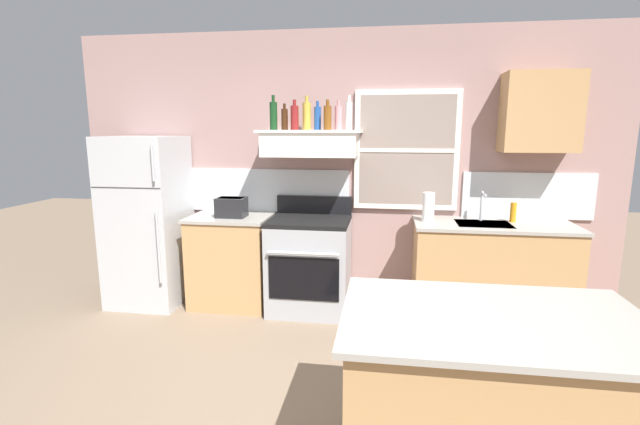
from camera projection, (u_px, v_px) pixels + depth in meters
name	position (u px, v px, depth m)	size (l,w,h in m)	color
back_wall	(343.00, 169.00, 4.49)	(5.40, 0.11, 2.70)	gray
refrigerator	(148.00, 221.00, 4.49)	(0.70, 0.72, 1.69)	#B7BABC
counter_left_of_stove	(232.00, 260.00, 4.50)	(0.79, 0.63, 0.91)	tan
toaster	(231.00, 207.00, 4.34)	(0.30, 0.20, 0.19)	black
stove_range	(310.00, 264.00, 4.35)	(0.76, 0.69, 1.09)	#9EA0A5
range_hood_shelf	(311.00, 143.00, 4.23)	(0.96, 0.52, 0.24)	white
bottle_dark_green_wine	(274.00, 115.00, 4.19)	(0.07, 0.07, 0.32)	#143819
bottle_brown_stout	(285.00, 119.00, 4.22)	(0.06, 0.06, 0.24)	#381E0F
bottle_red_label_wine	(295.00, 117.00, 4.15)	(0.07, 0.07, 0.28)	maroon
bottle_champagne_gold_foil	(307.00, 116.00, 4.24)	(0.08, 0.08, 0.32)	#B29333
bottle_blue_liqueur	(318.00, 118.00, 4.23)	(0.07, 0.07, 0.27)	#1E478C
bottle_amber_wine	(328.00, 117.00, 4.12)	(0.07, 0.07, 0.27)	brown
bottle_rose_pink	(338.00, 117.00, 4.18)	(0.07, 0.07, 0.27)	#C67F84
bottle_clear_tall	(349.00, 115.00, 4.18)	(0.06, 0.06, 0.32)	silver
counter_right_with_sink	(491.00, 271.00, 4.14)	(1.43, 0.63, 0.91)	tan
sink_faucet	(482.00, 203.00, 4.13)	(0.03, 0.17, 0.28)	silver
paper_towel_roll	(428.00, 207.00, 4.12)	(0.11, 0.11, 0.27)	white
dish_soap_bottle	(513.00, 212.00, 4.11)	(0.06, 0.06, 0.18)	orange
kitchen_island	(488.00, 405.00, 2.13)	(1.40, 0.90, 0.91)	tan
upper_cabinet_right	(540.00, 112.00, 3.96)	(0.64, 0.32, 0.70)	tan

